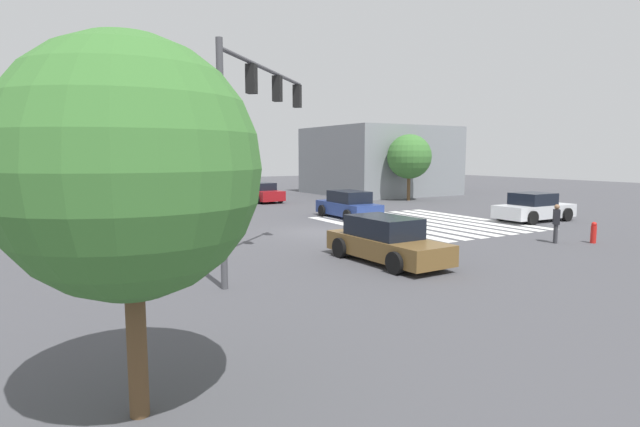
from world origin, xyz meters
name	(u,v)px	position (x,y,z in m)	size (l,w,h in m)	color
ground_plane	(320,232)	(0.00, 0.00, 0.00)	(109.25, 109.25, 0.00)	#47474C
crosswalk_markings	(423,223)	(0.00, -6.20, 0.00)	(9.92, 8.20, 0.01)	silver
traffic_signal_mast	(256,112)	(-5.33, 5.33, 4.80)	(5.01, 5.01, 6.43)	#47474C
car_0	(348,205)	(3.66, -3.98, 0.71)	(4.45, 2.09, 1.52)	navy
car_1	(386,241)	(-6.54, 1.32, 0.70)	(4.69, 2.08, 1.49)	brown
car_2	(534,208)	(-2.37, -11.83, 0.69)	(2.20, 4.52, 1.51)	silver
car_3	(261,193)	(15.00, -3.61, 0.67)	(4.56, 2.30, 1.44)	maroon
corner_building	(379,161)	(17.08, -16.14, 2.96)	(10.71, 10.71, 5.92)	gray
pedestrian	(556,222)	(-7.16, -6.74, 0.86)	(0.41, 0.41, 1.56)	#38383D
street_light_pole_a	(36,127)	(8.60, 10.88, 4.85)	(0.80, 0.36, 8.10)	slate
tree_corner_a	(129,169)	(-12.63, 10.23, 3.34)	(3.41, 3.41, 5.05)	brown
tree_corner_c	(409,157)	(10.28, -13.94, 3.37)	(3.41, 3.41, 5.08)	brown
fire_hydrant	(594,233)	(-7.93, -8.03, 0.43)	(0.22, 0.22, 0.86)	red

